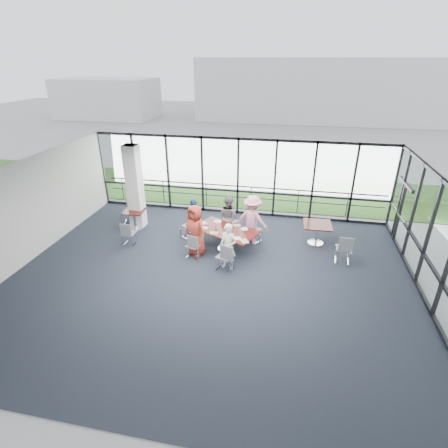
% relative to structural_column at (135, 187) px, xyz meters
% --- Properties ---
extents(floor, '(12.00, 10.00, 0.02)m').
position_rel_structural_column_xyz_m(floor, '(3.60, -3.00, -1.61)').
color(floor, '#1F2732').
rests_on(floor, ground).
extents(ceiling, '(12.00, 10.00, 0.04)m').
position_rel_structural_column_xyz_m(ceiling, '(3.60, -3.00, 1.60)').
color(ceiling, silver).
rests_on(ceiling, ground).
extents(wall_left, '(0.10, 10.00, 3.20)m').
position_rel_structural_column_xyz_m(wall_left, '(-2.40, -3.00, 0.00)').
color(wall_left, silver).
rests_on(wall_left, ground).
extents(wall_front, '(12.00, 0.10, 3.20)m').
position_rel_structural_column_xyz_m(wall_front, '(3.60, -8.00, 0.00)').
color(wall_front, silver).
rests_on(wall_front, ground).
extents(curtain_wall_back, '(12.00, 0.10, 3.20)m').
position_rel_structural_column_xyz_m(curtain_wall_back, '(3.60, 2.00, 0.00)').
color(curtain_wall_back, white).
rests_on(curtain_wall_back, ground).
extents(curtain_wall_right, '(0.10, 10.00, 3.20)m').
position_rel_structural_column_xyz_m(curtain_wall_right, '(9.60, -3.00, 0.00)').
color(curtain_wall_right, white).
rests_on(curtain_wall_right, ground).
extents(exit_door, '(0.12, 1.60, 2.10)m').
position_rel_structural_column_xyz_m(exit_door, '(9.60, 0.75, -0.55)').
color(exit_door, black).
rests_on(exit_door, ground).
extents(structural_column, '(0.50, 0.50, 3.20)m').
position_rel_structural_column_xyz_m(structural_column, '(0.00, 0.00, 0.00)').
color(structural_column, white).
rests_on(structural_column, ground).
extents(apron, '(80.00, 70.00, 0.02)m').
position_rel_structural_column_xyz_m(apron, '(3.60, 7.00, -1.62)').
color(apron, gray).
rests_on(apron, ground).
extents(grass_strip, '(80.00, 5.00, 0.01)m').
position_rel_structural_column_xyz_m(grass_strip, '(3.60, 5.00, -1.59)').
color(grass_strip, '#23531B').
rests_on(grass_strip, ground).
extents(hangar_main, '(24.00, 10.00, 6.00)m').
position_rel_structural_column_xyz_m(hangar_main, '(7.60, 29.00, 1.40)').
color(hangar_main, silver).
rests_on(hangar_main, ground).
extents(hangar_aux, '(10.00, 6.00, 4.00)m').
position_rel_structural_column_xyz_m(hangar_aux, '(-14.40, 25.00, 0.40)').
color(hangar_aux, silver).
rests_on(hangar_aux, ground).
extents(guard_rail, '(12.00, 0.06, 0.06)m').
position_rel_structural_column_xyz_m(guard_rail, '(3.60, 2.60, -1.10)').
color(guard_rail, '#2D2D33').
rests_on(guard_rail, ground).
extents(main_table, '(2.45, 1.96, 0.75)m').
position_rel_structural_column_xyz_m(main_table, '(3.71, -1.15, -0.96)').
color(main_table, '#330B08').
rests_on(main_table, ground).
extents(side_table_left, '(0.80, 0.80, 0.75)m').
position_rel_structural_column_xyz_m(side_table_left, '(-0.02, -0.26, -0.99)').
color(side_table_left, '#330B08').
rests_on(side_table_left, ground).
extents(side_table_right, '(0.98, 0.98, 0.75)m').
position_rel_structural_column_xyz_m(side_table_right, '(6.78, -0.10, -0.95)').
color(side_table_right, '#330B08').
rests_on(side_table_right, ground).
extents(diner_near_left, '(1.02, 0.89, 1.76)m').
position_rel_structural_column_xyz_m(diner_near_left, '(2.79, -1.66, -0.72)').
color(diner_near_left, '#B03728').
rests_on(diner_near_left, ground).
extents(diner_near_right, '(0.63, 0.52, 1.50)m').
position_rel_structural_column_xyz_m(diner_near_right, '(4.01, -2.30, -0.85)').
color(diner_near_right, white).
rests_on(diner_near_right, ground).
extents(diner_far_left, '(0.90, 0.85, 1.59)m').
position_rel_structural_column_xyz_m(diner_far_left, '(3.63, -0.21, -0.81)').
color(diner_far_left, slate).
rests_on(diner_far_left, ground).
extents(diner_far_right, '(1.27, 0.90, 1.78)m').
position_rel_structural_column_xyz_m(diner_far_right, '(4.52, -0.48, -0.71)').
color(diner_far_right, pink).
rests_on(diner_far_right, ground).
extents(diner_end, '(0.74, 1.01, 1.54)m').
position_rel_structural_column_xyz_m(diner_end, '(2.46, -0.57, -0.83)').
color(diner_end, '#28509C').
rests_on(diner_end, ground).
extents(chair_main_nl, '(0.50, 0.50, 0.84)m').
position_rel_structural_column_xyz_m(chair_main_nl, '(2.76, -1.87, -1.18)').
color(chair_main_nl, slate).
rests_on(chair_main_nl, ground).
extents(chair_main_nr, '(0.59, 0.59, 0.92)m').
position_rel_structural_column_xyz_m(chair_main_nr, '(3.94, -2.43, -1.14)').
color(chair_main_nr, slate).
rests_on(chair_main_nr, ground).
extents(chair_main_fl, '(0.55, 0.55, 0.89)m').
position_rel_structural_column_xyz_m(chair_main_fl, '(3.65, 0.14, -1.16)').
color(chair_main_fl, slate).
rests_on(chair_main_fl, ground).
extents(chair_main_fr, '(0.63, 0.63, 0.94)m').
position_rel_structural_column_xyz_m(chair_main_fr, '(4.56, -0.41, -1.13)').
color(chair_main_fr, slate).
rests_on(chair_main_fr, ground).
extents(chair_main_end, '(0.62, 0.62, 0.94)m').
position_rel_structural_column_xyz_m(chair_main_end, '(2.26, -0.55, -1.13)').
color(chair_main_end, slate).
rests_on(chair_main_end, ground).
extents(chair_spare_la, '(0.42, 0.42, 0.85)m').
position_rel_structural_column_xyz_m(chair_spare_la, '(0.31, -1.49, -1.17)').
color(chair_spare_la, slate).
rests_on(chair_spare_la, ground).
extents(chair_spare_lb, '(0.55, 0.55, 0.88)m').
position_rel_structural_column_xyz_m(chair_spare_lb, '(-0.49, 0.25, -1.16)').
color(chair_spare_lb, slate).
rests_on(chair_spare_lb, ground).
extents(chair_spare_r, '(0.49, 0.49, 0.94)m').
position_rel_structural_column_xyz_m(chair_spare_r, '(7.58, -1.19, -1.13)').
color(chair_spare_r, slate).
rests_on(chair_spare_r, ground).
extents(plate_nl, '(0.24, 0.24, 0.01)m').
position_rel_structural_column_xyz_m(plate_nl, '(2.98, -1.20, -0.84)').
color(plate_nl, white).
rests_on(plate_nl, main_table).
extents(plate_nr, '(0.24, 0.24, 0.01)m').
position_rel_structural_column_xyz_m(plate_nr, '(4.20, -1.71, -0.84)').
color(plate_nr, white).
rests_on(plate_nr, main_table).
extents(plate_fl, '(0.27, 0.27, 0.01)m').
position_rel_structural_column_xyz_m(plate_fl, '(3.31, -0.59, -0.84)').
color(plate_fl, white).
rests_on(plate_fl, main_table).
extents(plate_fr, '(0.25, 0.25, 0.01)m').
position_rel_structural_column_xyz_m(plate_fr, '(4.33, -1.00, -0.84)').
color(plate_fr, white).
rests_on(plate_fr, main_table).
extents(plate_end, '(0.25, 0.25, 0.01)m').
position_rel_structural_column_xyz_m(plate_end, '(2.86, -0.81, -0.84)').
color(plate_end, white).
rests_on(plate_end, main_table).
extents(tumbler_a, '(0.06, 0.06, 0.13)m').
position_rel_structural_column_xyz_m(tumbler_a, '(3.39, -1.25, -0.79)').
color(tumbler_a, white).
rests_on(tumbler_a, main_table).
extents(tumbler_b, '(0.08, 0.08, 0.15)m').
position_rel_structural_column_xyz_m(tumbler_b, '(3.86, -1.50, -0.77)').
color(tumbler_b, white).
rests_on(tumbler_b, main_table).
extents(tumbler_c, '(0.07, 0.07, 0.14)m').
position_rel_structural_column_xyz_m(tumbler_c, '(3.91, -0.96, -0.78)').
color(tumbler_c, white).
rests_on(tumbler_c, main_table).
extents(tumbler_d, '(0.07, 0.07, 0.14)m').
position_rel_structural_column_xyz_m(tumbler_d, '(3.00, -0.99, -0.78)').
color(tumbler_d, white).
rests_on(tumbler_d, main_table).
extents(menu_a, '(0.29, 0.22, 0.00)m').
position_rel_structural_column_xyz_m(menu_a, '(3.38, -1.46, -0.85)').
color(menu_a, beige).
rests_on(menu_a, main_table).
extents(menu_b, '(0.34, 0.38, 0.00)m').
position_rel_structural_column_xyz_m(menu_b, '(4.45, -1.84, -0.85)').
color(menu_b, beige).
rests_on(menu_b, main_table).
extents(menu_c, '(0.33, 0.27, 0.00)m').
position_rel_structural_column_xyz_m(menu_c, '(4.01, -0.75, -0.85)').
color(menu_c, beige).
rests_on(menu_c, main_table).
extents(condiment_caddy, '(0.10, 0.07, 0.04)m').
position_rel_structural_column_xyz_m(condiment_caddy, '(3.84, -1.14, -0.83)').
color(condiment_caddy, black).
rests_on(condiment_caddy, main_table).
extents(ketchup_bottle, '(0.06, 0.06, 0.18)m').
position_rel_structural_column_xyz_m(ketchup_bottle, '(3.78, -1.14, -0.76)').
color(ketchup_bottle, '#AE2C15').
rests_on(ketchup_bottle, main_table).
extents(green_bottle, '(0.05, 0.05, 0.20)m').
position_rel_structural_column_xyz_m(green_bottle, '(3.88, -1.13, -0.75)').
color(green_bottle, '#24743F').
rests_on(green_bottle, main_table).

